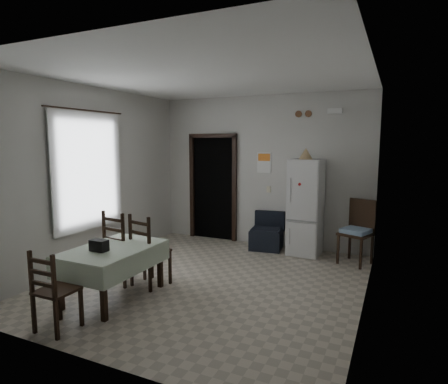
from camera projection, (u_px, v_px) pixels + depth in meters
ground at (210, 281)px, 5.45m from camera, size 4.50×4.50×0.00m
ceiling at (208, 76)px, 5.07m from camera, size 4.20×4.50×0.02m
wall_back at (262, 171)px, 7.28m from camera, size 4.20×0.02×2.90m
wall_front at (90, 207)px, 3.23m from camera, size 4.20×0.02×2.90m
wall_left at (95, 176)px, 6.13m from camera, size 0.02×4.50×2.90m
wall_right at (368, 190)px, 4.38m from camera, size 0.02×4.50×2.90m
doorway at (218, 187)px, 7.95m from camera, size 1.06×0.52×2.22m
window_recess at (83, 171)px, 5.96m from camera, size 0.10×1.20×1.60m
curtain at (89, 171)px, 5.92m from camera, size 0.02×1.45×1.85m
curtain_rod at (86, 110)px, 5.79m from camera, size 0.02×1.60×0.02m
calendar at (264, 162)px, 7.23m from camera, size 0.28×0.02×0.40m
calendar_image at (264, 157)px, 7.21m from camera, size 0.24×0.01×0.14m
light_switch at (269, 189)px, 7.25m from camera, size 0.08×0.02×0.12m
vent_left at (299, 114)px, 6.83m from camera, size 0.12×0.03×0.12m
vent_right at (308, 114)px, 6.76m from camera, size 0.12×0.03×0.12m
emergency_light at (335, 111)px, 6.54m from camera, size 0.25×0.07×0.09m
fridge at (306, 207)px, 6.68m from camera, size 0.58×0.58×1.71m
tan_cone at (306, 154)px, 6.47m from camera, size 0.27×0.27×0.19m
navy_seat at (266, 231)px, 7.05m from camera, size 0.65×0.63×0.69m
corner_chair at (356, 232)px, 6.16m from camera, size 0.60×0.60×1.07m
dining_table at (114, 273)px, 4.83m from camera, size 0.86×1.30×0.67m
black_bag at (99, 245)px, 4.62m from camera, size 0.22×0.13×0.14m
dining_chair_far_left at (125, 246)px, 5.38m from camera, size 0.51×0.51×1.05m
dining_chair_far_right at (150, 249)px, 5.24m from camera, size 0.52×0.52×1.03m
dining_chair_near_head at (57, 289)px, 3.98m from camera, size 0.39×0.39×0.90m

